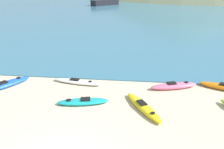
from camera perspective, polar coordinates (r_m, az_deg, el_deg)
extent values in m
cube|color=teal|center=(50.50, 3.66, 14.30)|extent=(160.00, 70.00, 0.06)
ellipsoid|color=teal|center=(13.67, -6.31, -5.87)|extent=(2.74, 1.30, 0.24)
cube|color=black|center=(13.60, -5.77, -5.31)|extent=(0.55, 0.50, 0.05)
cylinder|color=black|center=(13.64, -9.39, -5.48)|extent=(0.26, 0.26, 0.02)
ellipsoid|color=yellow|center=(13.14, 6.84, -7.01)|extent=(2.13, 3.18, 0.27)
cube|color=black|center=(13.20, 6.53, -6.09)|extent=(0.58, 0.68, 0.05)
cylinder|color=black|center=(12.39, 8.90, -8.24)|extent=(0.21, 0.21, 0.02)
ellipsoid|color=#E5668C|center=(15.67, 13.29, -2.43)|extent=(2.88, 1.46, 0.34)
cube|color=black|center=(15.54, 12.87, -1.82)|extent=(0.59, 0.49, 0.05)
cylinder|color=black|center=(15.92, 15.90, -1.59)|extent=(0.22, 0.22, 0.02)
ellipsoid|color=blue|center=(16.70, -22.24, -2.05)|extent=(2.41, 3.10, 0.31)
cube|color=black|center=(16.56, -22.81, -1.64)|extent=(0.65, 0.71, 0.05)
cylinder|color=black|center=(17.01, -19.69, -0.65)|extent=(0.25, 0.25, 0.02)
ellipsoid|color=white|center=(16.08, -7.58, -1.58)|extent=(3.13, 1.10, 0.24)
cube|color=black|center=(16.08, -8.10, -1.04)|extent=(0.60, 0.40, 0.05)
cylinder|color=black|center=(15.71, -4.79, -1.50)|extent=(0.20, 0.20, 0.02)
cube|color=black|center=(54.32, -1.56, 15.43)|extent=(5.39, 5.17, 1.04)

